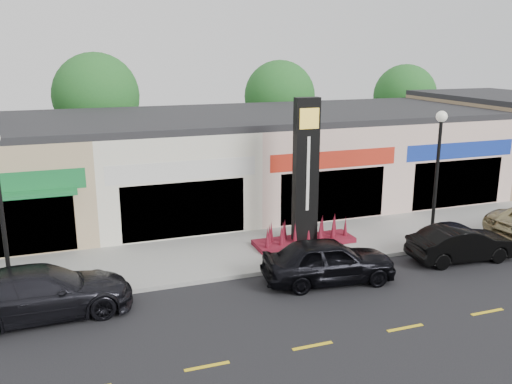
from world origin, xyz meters
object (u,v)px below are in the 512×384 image
lamp_west_near (0,200)px  car_black_conv (462,243)px  lamp_east_near (438,165)px  car_black_sedan (329,260)px  pylon_sign (305,194)px  car_dark_sedan (41,292)px

lamp_west_near → car_black_conv: (16.13, -1.68, -2.79)m
lamp_east_near → car_black_sedan: 6.49m
lamp_west_near → car_black_sedan: lamp_west_near is taller
lamp_east_near → lamp_west_near: bearing=180.0°
pylon_sign → car_dark_sedan: pylon_sign is taller
lamp_west_near → car_black_conv: bearing=-5.9°
lamp_east_near → car_dark_sedan: 15.33m
lamp_east_near → car_black_conv: 3.26m
lamp_east_near → pylon_sign: 5.42m
lamp_west_near → car_dark_sedan: lamp_west_near is taller
car_black_sedan → lamp_east_near: bearing=-66.2°
lamp_east_near → car_dark_sedan: (-15.05, -1.15, -2.69)m
car_black_sedan → car_black_conv: size_ratio=1.11×
pylon_sign → car_black_sedan: size_ratio=1.29×
lamp_east_near → car_black_sedan: lamp_east_near is taller
pylon_sign → car_dark_sedan: bearing=-164.2°
lamp_east_near → car_dark_sedan: lamp_east_near is taller
pylon_sign → car_dark_sedan: 10.55m
car_dark_sedan → car_black_conv: bearing=-94.1°
lamp_west_near → car_black_sedan: bearing=-9.6°
pylon_sign → car_black_conv: pylon_sign is taller
lamp_west_near → pylon_sign: bearing=8.8°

